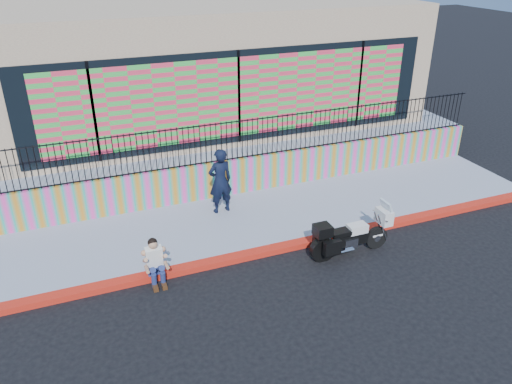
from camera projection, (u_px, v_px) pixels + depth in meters
ground at (295, 247)px, 12.78m from camera, size 90.00×90.00×0.00m
red_curb at (295, 245)px, 12.75m from camera, size 16.00×0.30×0.15m
sidewalk at (270, 216)px, 14.12m from camera, size 16.00×3.00×0.15m
mural_wall at (250, 174)px, 15.18m from camera, size 16.00×0.20×1.10m
metal_fence at (249, 138)px, 14.67m from camera, size 15.80×0.04×1.20m
elevated_platform at (203, 126)px, 19.46m from camera, size 16.00×10.00×1.25m
storefront_building at (201, 59)px, 18.11m from camera, size 14.00×8.06×4.00m
police_motorcycle at (349, 235)px, 12.26m from camera, size 2.11×0.70×1.32m
police_officer at (220, 181)px, 13.79m from camera, size 0.73×0.52×1.89m
seated_man at (156, 266)px, 11.27m from camera, size 0.54×0.71×1.06m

